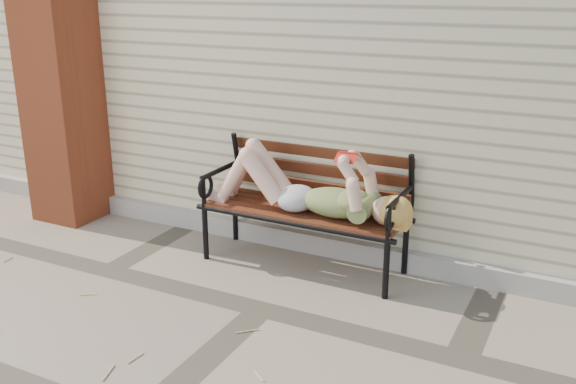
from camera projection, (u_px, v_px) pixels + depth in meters
The scene contains 7 objects.
ground at pixel (262, 309), 4.05m from camera, with size 80.00×80.00×0.00m, color gray.
house_wall at pixel (412, 32), 6.12m from camera, with size 8.00×4.00×3.00m, color beige.
foundation_strip at pixel (324, 244), 4.85m from camera, with size 8.00×0.10×0.15m, color gray.
brick_pillar at pixel (63, 103), 5.35m from camera, with size 0.50×0.50×2.00m, color #AA4726.
garden_bench at pixel (309, 187), 4.57m from camera, with size 1.58×0.63×1.02m.
reading_woman at pixel (303, 188), 4.45m from camera, with size 1.49×0.34×0.47m.
straw_scatter at pixel (62, 336), 3.74m from camera, with size 3.06×1.66×0.01m.
Camera 1 is at (1.77, -3.15, 1.98)m, focal length 40.00 mm.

